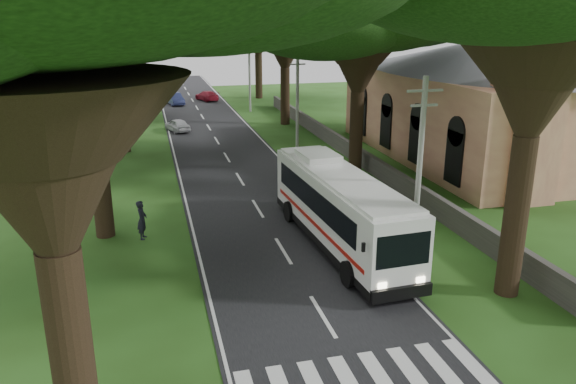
# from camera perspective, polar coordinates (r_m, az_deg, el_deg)

# --- Properties ---
(ground) EXTENTS (140.00, 140.00, 0.00)m
(ground) POSITION_cam_1_polar(r_m,az_deg,el_deg) (19.10, 5.42, -15.44)
(ground) COLOR #224313
(ground) RESTS_ON ground
(road) EXTENTS (8.00, 120.00, 0.04)m
(road) POSITION_cam_1_polar(r_m,az_deg,el_deg) (41.71, -6.03, 3.17)
(road) COLOR black
(road) RESTS_ON ground
(property_wall) EXTENTS (0.35, 50.00, 1.20)m
(property_wall) POSITION_cam_1_polar(r_m,az_deg,el_deg) (42.78, 6.18, 4.35)
(property_wall) COLOR #383533
(property_wall) RESTS_ON ground
(church) EXTENTS (14.00, 24.00, 11.60)m
(church) POSITION_cam_1_polar(r_m,az_deg,el_deg) (43.77, 18.63, 9.58)
(church) COLOR #BD735C
(church) RESTS_ON ground
(pole_near) EXTENTS (1.60, 0.24, 8.00)m
(pole_near) POSITION_cam_1_polar(r_m,az_deg,el_deg) (24.55, 13.21, 2.52)
(pole_near) COLOR gray
(pole_near) RESTS_ON ground
(pole_mid) EXTENTS (1.60, 0.24, 8.00)m
(pole_mid) POSITION_cam_1_polar(r_m,az_deg,el_deg) (42.93, 0.96, 9.36)
(pole_mid) COLOR gray
(pole_mid) RESTS_ON ground
(pole_far) EXTENTS (1.60, 0.24, 8.00)m
(pole_far) POSITION_cam_1_polar(r_m,az_deg,el_deg) (62.31, -3.93, 11.94)
(pole_far) COLOR gray
(pole_far) RESTS_ON ground
(tree_r_mida) EXTENTS (15.19, 15.19, 14.31)m
(tree_r_mida) POSITION_cam_1_polar(r_m,az_deg,el_deg) (37.55, 7.43, 18.46)
(tree_r_mida) COLOR black
(tree_r_mida) RESTS_ON ground
(tree_r_midb) EXTENTS (13.44, 13.44, 13.87)m
(tree_r_midb) POSITION_cam_1_polar(r_m,az_deg,el_deg) (54.59, -0.31, 18.20)
(tree_r_midb) COLOR black
(tree_r_midb) RESTS_ON ground
(tree_r_far) EXTENTS (16.14, 16.14, 14.58)m
(tree_r_far) POSITION_cam_1_polar(r_m,az_deg,el_deg) (72.39, -3.10, 18.23)
(tree_r_far) COLOR black
(tree_r_far) RESTS_ON ground
(coach_bus) EXTENTS (3.34, 12.02, 3.51)m
(coach_bus) POSITION_cam_1_polar(r_m,az_deg,el_deg) (25.96, 5.26, -1.55)
(coach_bus) COLOR white
(coach_bus) RESTS_ON ground
(distant_car_a) EXTENTS (2.46, 3.72, 1.18)m
(distant_car_a) POSITION_cam_1_polar(r_m,az_deg,el_deg) (52.80, -11.19, 6.69)
(distant_car_a) COLOR #A9AAAE
(distant_car_a) RESTS_ON road
(distant_car_b) EXTENTS (2.24, 4.35, 1.37)m
(distant_car_b) POSITION_cam_1_polar(r_m,az_deg,el_deg) (68.79, -11.44, 9.27)
(distant_car_b) COLOR navy
(distant_car_b) RESTS_ON road
(distant_car_c) EXTENTS (2.95, 4.51, 1.21)m
(distant_car_c) POSITION_cam_1_polar(r_m,az_deg,el_deg) (71.33, -8.24, 9.67)
(distant_car_c) COLOR maroon
(distant_car_c) RESTS_ON road
(pedestrian) EXTENTS (0.60, 0.78, 1.92)m
(pedestrian) POSITION_cam_1_polar(r_m,az_deg,el_deg) (27.83, -14.61, -2.75)
(pedestrian) COLOR black
(pedestrian) RESTS_ON ground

